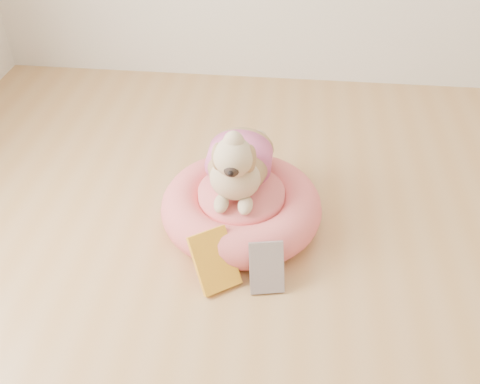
# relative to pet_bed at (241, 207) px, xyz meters

# --- Properties ---
(pet_bed) EXTENTS (0.66, 0.66, 0.17)m
(pet_bed) POSITION_rel_pet_bed_xyz_m (0.00, 0.00, 0.00)
(pet_bed) COLOR #F3605F
(pet_bed) RESTS_ON floor
(dog) EXTENTS (0.32, 0.46, 0.34)m
(dog) POSITION_rel_pet_bed_xyz_m (-0.02, 0.03, 0.26)
(dog) COLOR brown
(dog) RESTS_ON pet_bed
(book_yellow) EXTENTS (0.21, 0.21, 0.19)m
(book_yellow) POSITION_rel_pet_bed_xyz_m (-0.06, -0.33, 0.02)
(book_yellow) COLOR yellow
(book_yellow) RESTS_ON floor
(book_white) EXTENTS (0.14, 0.13, 0.18)m
(book_white) POSITION_rel_pet_bed_xyz_m (0.13, -0.33, 0.01)
(book_white) COLOR white
(book_white) RESTS_ON floor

